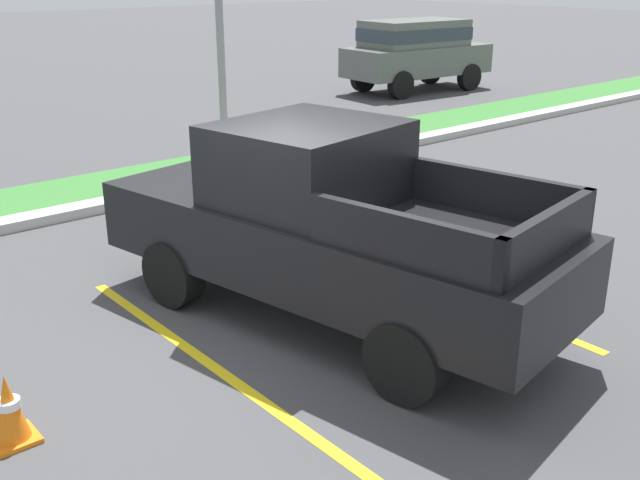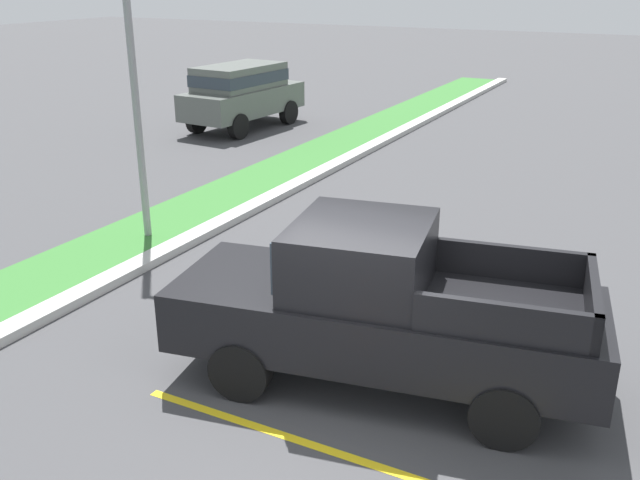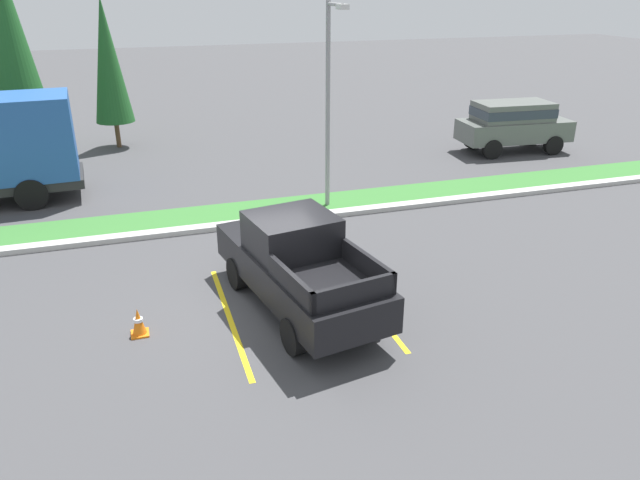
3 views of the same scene
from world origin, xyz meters
TOP-DOWN VIEW (x-y plane):
  - ground_plane at (0.00, 0.00)m, footprint 120.00×120.00m
  - parking_line_near at (-0.82, -0.19)m, footprint 0.12×4.80m
  - parking_line_far at (2.28, -0.19)m, footprint 0.12×4.80m
  - curb_strip at (0.00, 5.00)m, footprint 56.00×0.40m
  - grass_median at (0.00, 6.10)m, footprint 56.00×1.80m
  - pickup_truck_main at (0.72, -0.14)m, footprint 2.79×5.47m
  - suv_distant at (12.96, 9.97)m, footprint 4.72×2.21m
  - traffic_cone at (-2.70, -0.27)m, footprint 0.36×0.36m

SIDE VIEW (x-z plane):
  - ground_plane at x=0.00m, z-range 0.00..0.00m
  - parking_line_near at x=-0.82m, z-range 0.00..0.01m
  - parking_line_far at x=2.28m, z-range 0.00..0.01m
  - grass_median at x=0.00m, z-range 0.00..0.06m
  - curb_strip at x=0.00m, z-range 0.00..0.15m
  - traffic_cone at x=-2.70m, z-range -0.01..0.59m
  - pickup_truck_main at x=0.72m, z-range -0.01..2.09m
  - suv_distant at x=12.96m, z-range 0.19..2.29m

